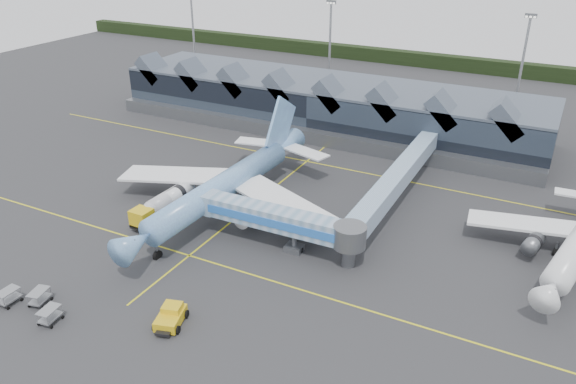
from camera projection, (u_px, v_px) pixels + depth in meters
The scene contains 10 objects.
ground at pixel (223, 229), 80.72m from camera, with size 260.00×260.00×0.00m, color #2C2D2F.
taxi_stripes at pixel (258, 201), 88.69m from camera, with size 120.00×60.00×0.01m.
tree_line_far at pixel (426, 60), 167.51m from camera, with size 260.00×4.00×4.00m, color black.
terminal at pixel (325, 104), 118.40m from camera, with size 90.00×22.25×12.52m.
light_masts at pixel (471, 66), 116.59m from camera, with size 132.40×42.56×22.45m.
main_airliner at pixel (227, 184), 84.61m from camera, with size 38.23×43.95×14.12m.
jet_bridge at pixel (287, 223), 73.95m from camera, with size 24.62×4.24×5.86m.
fuel_truck at pixel (161, 206), 82.74m from camera, with size 3.45×11.10×3.71m.
pushback_tug at pixel (171, 317), 61.54m from camera, with size 3.86×5.04×2.04m.
baggage_carts at pixel (33, 302), 63.73m from camera, with size 8.67×4.54×1.75m.
Camera 1 is at (40.64, -57.92, 40.32)m, focal length 35.00 mm.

